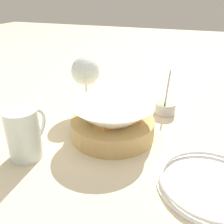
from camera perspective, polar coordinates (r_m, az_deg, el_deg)
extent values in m
plane|color=beige|center=(0.67, 0.95, -4.24)|extent=(4.00, 4.00, 0.00)
cylinder|color=tan|center=(0.63, 0.00, -3.53)|extent=(0.21, 0.21, 0.05)
cone|color=white|center=(0.62, 0.00, -1.65)|extent=(0.20, 0.20, 0.09)
cylinder|color=#3D842D|center=(0.63, 0.00, -3.35)|extent=(0.16, 0.16, 0.01)
pyramid|color=#CC8E42|center=(0.66, 1.13, 1.03)|extent=(0.09, 0.08, 0.06)
pyramid|color=#CC8E42|center=(0.63, -3.85, 0.10)|extent=(0.05, 0.06, 0.06)
pyramid|color=#CC8E42|center=(0.58, -1.71, -2.79)|extent=(0.06, 0.08, 0.05)
pyramid|color=#CC8E42|center=(0.61, 4.17, -1.14)|extent=(0.08, 0.06, 0.05)
cylinder|color=#B7B7BC|center=(0.77, 12.00, 0.94)|extent=(0.06, 0.06, 0.03)
cylinder|color=#42702D|center=(0.77, 12.04, 1.36)|extent=(0.05, 0.05, 0.02)
cylinder|color=#B7B7BC|center=(0.76, 12.48, 4.70)|extent=(0.06, 0.01, 0.11)
cylinder|color=silver|center=(0.80, -5.70, 1.10)|extent=(0.07, 0.07, 0.00)
cylinder|color=silver|center=(0.78, -5.84, 3.88)|extent=(0.01, 0.01, 0.08)
sphere|color=silver|center=(0.75, -6.10, 9.29)|extent=(0.09, 0.09, 0.09)
sphere|color=#E5B77F|center=(0.76, -6.06, 8.51)|extent=(0.06, 0.06, 0.06)
cylinder|color=silver|center=(0.57, -19.57, -4.85)|extent=(0.07, 0.07, 0.11)
cylinder|color=orange|center=(0.58, -19.37, -6.05)|extent=(0.06, 0.06, 0.08)
torus|color=silver|center=(0.60, -17.22, -2.84)|extent=(0.08, 0.01, 0.08)
cylinder|color=white|center=(0.53, 21.83, -15.21)|extent=(0.21, 0.21, 0.01)
torus|color=white|center=(0.52, 21.95, -14.66)|extent=(0.20, 0.20, 0.01)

